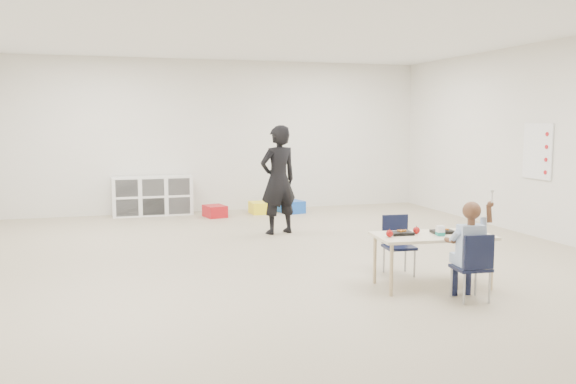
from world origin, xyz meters
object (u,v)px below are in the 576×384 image
object	(u,v)px
adult	(278,180)
cubby_shelf	(153,196)
child	(471,247)
chair_near	(471,267)
table	(432,260)

from	to	relation	value
adult	cubby_shelf	bearing A→B (deg)	-69.82
cubby_shelf	adult	bearing A→B (deg)	-54.68
cubby_shelf	adult	xyz separation A→B (m)	(1.67, -2.36, 0.46)
child	adult	bearing A→B (deg)	107.02
adult	chair_near	bearing A→B (deg)	86.70
child	adult	size ratio (longest dim) A/B	0.63
table	chair_near	world-z (taller)	chair_near
table	cubby_shelf	distance (m)	6.12
chair_near	child	world-z (taller)	child
chair_near	adult	world-z (taller)	adult
chair_near	cubby_shelf	distance (m)	6.65
table	adult	distance (m)	3.40
adult	table	bearing A→B (deg)	86.83
adult	child	bearing A→B (deg)	86.70
table	adult	bearing A→B (deg)	107.14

